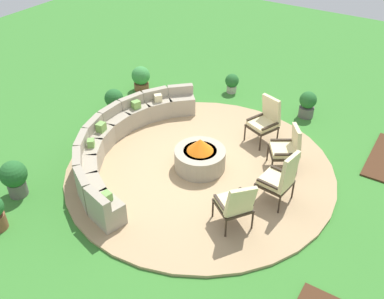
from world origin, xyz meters
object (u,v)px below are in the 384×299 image
Objects in this scene: lounge_chair_front_right at (280,178)px; potted_plant_0 at (114,100)px; curved_stone_bench at (121,141)px; lounge_chair_back_left at (288,147)px; fire_pit at (200,157)px; potted_plant_3 at (141,78)px; potted_plant_1 at (14,177)px; potted_plant_2 at (307,104)px; lounge_chair_back_right at (266,120)px; lounge_chair_front_left at (236,203)px; potted_plant_4 at (232,82)px.

potted_plant_0 is at bearing 84.62° from lounge_chair_front_right.
curved_stone_bench is 3.63m from lounge_chair_back_left.
fire_pit is at bearing 92.40° from lounge_chair_front_right.
potted_plant_3 is (2.72, 1.55, 0.01)m from curved_stone_bench.
lounge_chair_back_left reaches higher than curved_stone_bench.
potted_plant_1 is (-2.17, 0.85, 0.08)m from curved_stone_bench.
potted_plant_0 is 3.54m from potted_plant_1.
lounge_chair_back_left is 5.07m from potted_plant_3.
lounge_chair_front_right is at bearing -168.74° from potted_plant_2.
curved_stone_bench reaches higher than potted_plant_0.
lounge_chair_back_left is 0.94× the size of lounge_chair_back_right.
potted_plant_1 is (-1.48, 4.07, -0.16)m from lounge_chair_front_left.
potted_plant_0 is (0.89, 3.13, 0.02)m from fire_pit.
potted_plant_1 reaches higher than potted_plant_4.
lounge_chair_front_left is 2.10m from lounge_chair_back_left.
potted_plant_2 is 4.61m from potted_plant_3.
potted_plant_1 is at bearing 165.80° from potted_plant_4.
lounge_chair_front_left is 4.99m from potted_plant_0.
potted_plant_2 reaches higher than potted_plant_0.
potted_plant_0 is at bearing 58.25° from lounge_chair_back_left.
lounge_chair_back_left reaches higher than fire_pit.
potted_plant_3 is 1.27× the size of potted_plant_4.
potted_plant_4 is (2.55, 2.64, -0.29)m from lounge_chair_back_left.
lounge_chair_front_right is 1.06× the size of lounge_chair_back_right.
lounge_chair_front_left is at bearing 143.98° from lounge_chair_back_left.
lounge_chair_back_right reaches higher than potted_plant_0.
fire_pit is at bearing 89.11° from lounge_chair_back_right.
curved_stone_bench reaches higher than potted_plant_4.
lounge_chair_back_left is (0.96, -1.55, 0.26)m from fire_pit.
potted_plant_3 is at bearing 55.68° from fire_pit.
curved_stone_bench is at bearing 142.32° from potted_plant_2.
potted_plant_3 is at bearing 103.49° from potted_plant_2.
lounge_chair_back_right is at bearing -49.66° from curved_stone_bench.
lounge_chair_front_left is 0.88× the size of lounge_chair_front_right.
lounge_chair_front_right is at bearing -114.88° from potted_plant_3.
potted_plant_3 is at bearing 42.30° from lounge_chair_back_left.
lounge_chair_front_right is at bearing -84.86° from curved_stone_bench.
potted_plant_3 reaches higher than potted_plant_0.
lounge_chair_front_left reaches higher than potted_plant_4.
fire_pit is at bearing 89.15° from lounge_chair_back_left.
lounge_chair_front_left reaches higher than potted_plant_0.
potted_plant_4 is (3.50, 1.10, -0.04)m from fire_pit.
potted_plant_4 is (4.64, 2.52, -0.29)m from lounge_chair_front_left.
potted_plant_0 is at bearing 119.98° from potted_plant_2.
fire_pit is 1.05× the size of lounge_chair_front_left.
fire_pit is at bearing 86.87° from lounge_chair_front_left.
fire_pit reaches higher than potted_plant_2.
lounge_chair_back_left is at bearing -133.93° from potted_plant_4.
potted_plant_0 is (1.01, 4.96, -0.27)m from lounge_chair_front_right.
lounge_chair_back_right reaches higher than lounge_chair_back_left.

